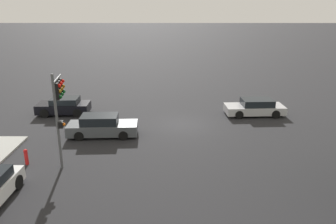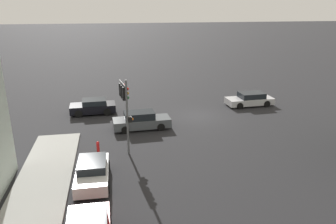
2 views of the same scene
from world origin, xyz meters
name	(u,v)px [view 2 (image 2 of 2)]	position (x,y,z in m)	size (l,w,h in m)	color
ground_plane	(199,116)	(0.00, 0.00, 0.00)	(300.00, 300.00, 0.00)	black
traffic_signal	(125,99)	(6.90, 6.00, 3.70)	(0.83, 2.43, 5.17)	#515456
crossing_car_0	(250,99)	(-5.93, -2.28, 0.63)	(4.74, 2.17, 1.32)	#B7B7BC
crossing_car_1	(93,107)	(9.51, -2.41, 0.67)	(4.18, 2.09, 1.37)	black
crossing_car_2	(141,121)	(5.50, 2.23, 0.68)	(4.72, 1.98, 1.46)	#4C5156
parked_car_0	(92,172)	(9.09, 10.24, 0.65)	(1.95, 4.06, 1.34)	silver
fire_hydrant	(98,147)	(8.87, 6.48, 0.49)	(0.22, 0.22, 0.92)	red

